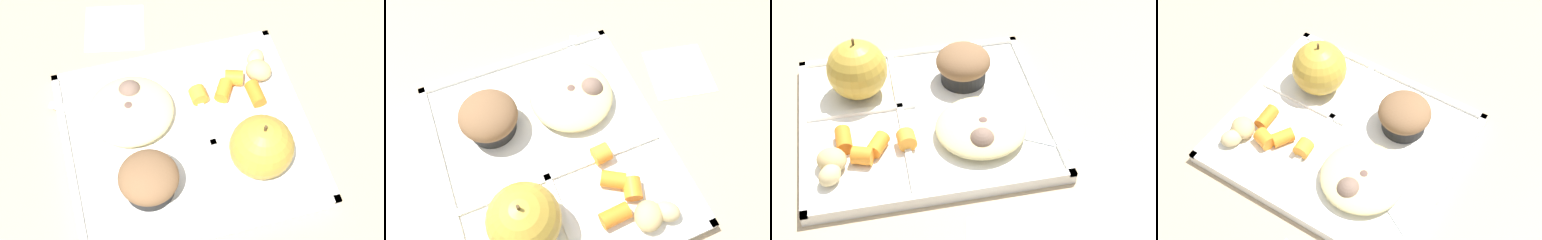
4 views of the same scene
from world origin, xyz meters
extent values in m
plane|color=tan|center=(0.00, 0.00, 0.00)|extent=(6.00, 6.00, 0.00)
cube|color=white|center=(0.00, 0.00, 0.01)|extent=(0.33, 0.29, 0.01)
cube|color=white|center=(0.00, -0.14, 0.02)|extent=(0.33, 0.01, 0.01)
cube|color=white|center=(0.00, 0.14, 0.02)|extent=(0.33, 0.01, 0.01)
cube|color=white|center=(-0.16, 0.00, 0.02)|extent=(0.01, 0.29, 0.01)
cube|color=white|center=(0.16, 0.00, 0.02)|extent=(0.01, 0.29, 0.01)
cube|color=white|center=(-0.03, 0.00, 0.02)|extent=(0.01, 0.27, 0.01)
cube|color=white|center=(-0.08, 0.02, 0.02)|extent=(0.15, 0.01, 0.01)
sphere|color=#B79333|center=(-0.08, 0.06, 0.05)|extent=(0.08, 0.08, 0.08)
cylinder|color=#4C381E|center=(-0.08, 0.06, 0.10)|extent=(0.00, 0.00, 0.01)
cylinder|color=black|center=(0.07, 0.06, 0.02)|extent=(0.06, 0.06, 0.02)
ellipsoid|color=brown|center=(0.07, 0.06, 0.05)|extent=(0.08, 0.08, 0.04)
cylinder|color=orange|center=(-0.07, -0.05, 0.02)|extent=(0.03, 0.04, 0.02)
cylinder|color=orange|center=(-0.11, -0.04, 0.02)|extent=(0.02, 0.04, 0.02)
cylinder|color=orange|center=(-0.09, -0.07, 0.02)|extent=(0.03, 0.03, 0.02)
cylinder|color=orange|center=(-0.03, -0.05, 0.02)|extent=(0.03, 0.02, 0.02)
ellipsoid|color=tan|center=(-0.13, -0.09, 0.02)|extent=(0.04, 0.04, 0.02)
ellipsoid|color=tan|center=(-0.13, -0.07, 0.03)|extent=(0.05, 0.05, 0.03)
ellipsoid|color=#D6C684|center=(0.07, -0.05, 0.03)|extent=(0.12, 0.12, 0.03)
sphere|color=#755B4C|center=(0.06, -0.08, 0.03)|extent=(0.03, 0.03, 0.03)
sphere|color=brown|center=(0.07, -0.05, 0.03)|extent=(0.03, 0.03, 0.03)
cube|color=white|center=(0.14, -0.08, 0.01)|extent=(0.08, 0.05, 0.00)
cube|color=white|center=(0.08, -0.05, 0.01)|extent=(0.04, 0.04, 0.00)
cylinder|color=white|center=(0.06, -0.02, 0.01)|extent=(0.02, 0.01, 0.00)
cylinder|color=white|center=(0.06, -0.03, 0.01)|extent=(0.02, 0.01, 0.00)
cylinder|color=white|center=(0.05, -0.04, 0.01)|extent=(0.02, 0.01, 0.00)
cube|color=white|center=(0.06, -0.23, 0.00)|extent=(0.11, 0.11, 0.00)
camera|label=1|loc=(0.10, 0.39, 0.70)|focal=54.08mm
camera|label=2|loc=(-0.20, 0.05, 0.46)|focal=35.06mm
camera|label=3|loc=(-0.07, -0.59, 0.56)|focal=55.22mm
camera|label=4|loc=(0.28, -0.43, 0.72)|focal=55.57mm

